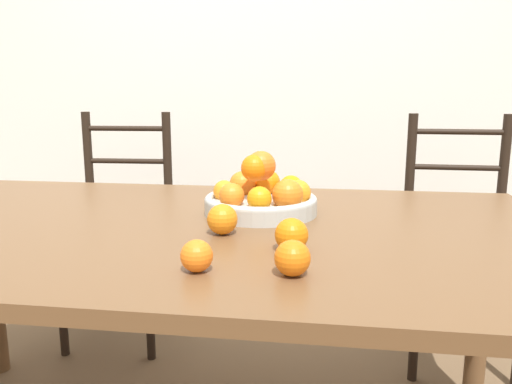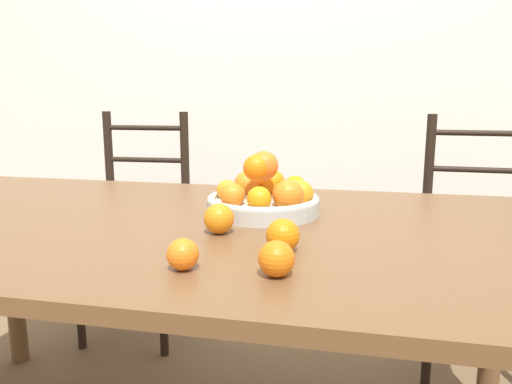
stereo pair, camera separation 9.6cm
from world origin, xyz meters
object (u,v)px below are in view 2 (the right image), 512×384
chair_left (138,229)px  orange_loose_2 (219,219)px  orange_loose_0 (283,235)px  orange_loose_3 (276,259)px  chair_right (477,250)px  orange_loose_1 (183,254)px  fruit_bowl (264,196)px

chair_left → orange_loose_2: bearing=-57.2°
orange_loose_0 → chair_left: 1.37m
orange_loose_2 → orange_loose_3: orange_loose_2 is taller
chair_left → chair_right: same height
orange_loose_2 → chair_left: bearing=125.8°
orange_loose_0 → orange_loose_2: 0.21m
orange_loose_3 → chair_right: (0.61, 1.18, -0.31)m
orange_loose_1 → orange_loose_0: bearing=41.7°
fruit_bowl → orange_loose_0: bearing=-72.1°
orange_loose_1 → chair_right: bearing=56.4°
orange_loose_0 → chair_right: chair_right is taller
orange_loose_1 → chair_right: 1.46m
chair_left → orange_loose_0: bearing=-53.8°
orange_loose_3 → chair_left: chair_left is taller
chair_right → orange_loose_3: bearing=-116.4°
fruit_bowl → orange_loose_1: size_ratio=5.05×
orange_loose_0 → orange_loose_2: (-0.17, 0.11, 0.00)m
orange_loose_0 → orange_loose_1: size_ratio=1.16×
orange_loose_0 → orange_loose_1: bearing=-138.3°
chair_left → fruit_bowl: bearing=-46.7°
fruit_bowl → orange_loose_1: (-0.06, -0.48, -0.02)m
fruit_bowl → orange_loose_2: size_ratio=4.28×
chair_right → orange_loose_0: bearing=-120.1°
orange_loose_3 → chair_right: 1.37m
orange_loose_0 → chair_right: (0.62, 1.04, -0.32)m
fruit_bowl → orange_loose_1: 0.49m
chair_left → chair_right: bearing=-3.0°
orange_loose_0 → orange_loose_1: 0.23m
orange_loose_1 → chair_right: (0.79, 1.19, -0.31)m
orange_loose_1 → orange_loose_2: bearing=91.0°
orange_loose_0 → orange_loose_1: (-0.17, -0.15, -0.01)m
fruit_bowl → chair_left: bearing=136.3°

